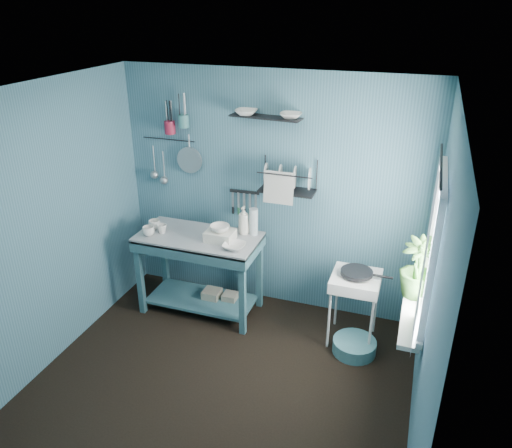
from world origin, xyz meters
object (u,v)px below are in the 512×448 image
(soap_bottle, at_px, (244,220))
(storage_tin_small, at_px, (230,302))
(dish_rack, at_px, (288,176))
(colander, at_px, (190,160))
(hotplate_stand, at_px, (353,308))
(frying_pan, at_px, (357,272))
(mug_right, at_px, (155,225))
(wash_tub, at_px, (220,236))
(work_counter, at_px, (200,273))
(storage_tin_large, at_px, (212,299))
(floor_basin, at_px, (354,346))
(mug_left, at_px, (148,231))
(mug_mid, at_px, (162,229))
(utensil_cup_teal, at_px, (183,121))
(potted_plant, at_px, (418,268))
(utensil_cup_magenta, at_px, (170,127))
(water_bottle, at_px, (254,222))

(soap_bottle, relative_size, storage_tin_small, 1.49)
(dish_rack, bearing_deg, colander, 171.84)
(hotplate_stand, relative_size, frying_pan, 2.41)
(soap_bottle, distance_m, frying_pan, 1.24)
(mug_right, distance_m, frying_pan, 2.12)
(wash_tub, xyz_separation_m, frying_pan, (1.37, 0.02, -0.17))
(work_counter, distance_m, storage_tin_large, 0.35)
(wash_tub, xyz_separation_m, floor_basin, (1.43, -0.17, -0.87))
(storage_tin_large, bearing_deg, colander, 135.07)
(mug_left, xyz_separation_m, hotplate_stand, (2.10, 0.16, -0.57))
(dish_rack, bearing_deg, mug_mid, -166.39)
(utensil_cup_teal, height_order, storage_tin_small, utensil_cup_teal)
(work_counter, distance_m, potted_plant, 2.26)
(frying_pan, distance_m, colander, 2.07)
(work_counter, relative_size, colander, 4.45)
(utensil_cup_magenta, bearing_deg, mug_right, -98.41)
(utensil_cup_teal, distance_m, storage_tin_large, 1.91)
(work_counter, distance_m, soap_bottle, 0.75)
(potted_plant, bearing_deg, frying_pan, 146.59)
(hotplate_stand, xyz_separation_m, colander, (-1.87, 0.41, 1.18))
(wash_tub, bearing_deg, mug_left, -169.14)
(wash_tub, height_order, dish_rack, dish_rack)
(mug_mid, distance_m, frying_pan, 2.01)
(work_counter, xyz_separation_m, soap_bottle, (0.42, 0.20, 0.59))
(wash_tub, distance_m, dish_rack, 0.89)
(mug_left, relative_size, mug_right, 1.00)
(soap_bottle, distance_m, storage_tin_small, 0.95)
(dish_rack, xyz_separation_m, storage_tin_large, (-0.73, -0.27, -1.40))
(floor_basin, bearing_deg, potted_plant, -18.38)
(storage_tin_small, relative_size, floor_basin, 0.49)
(colander, bearing_deg, dish_rack, -4.19)
(mug_mid, distance_m, storage_tin_large, 0.96)
(storage_tin_small, height_order, floor_basin, storage_tin_small)
(soap_bottle, height_order, dish_rack, dish_rack)
(mug_left, height_order, wash_tub, wash_tub)
(work_counter, distance_m, water_bottle, 0.81)
(utensil_cup_magenta, distance_m, colander, 0.39)
(water_bottle, relative_size, hotplate_stand, 0.39)
(mug_right, height_order, storage_tin_small, mug_right)
(dish_rack, bearing_deg, soap_bottle, -167.21)
(mug_left, bearing_deg, utensil_cup_magenta, 86.21)
(work_counter, bearing_deg, storage_tin_small, 19.10)
(dish_rack, xyz_separation_m, potted_plant, (1.30, -0.67, -0.42))
(mug_right, bearing_deg, water_bottle, 12.17)
(soap_bottle, relative_size, frying_pan, 1.00)
(dish_rack, relative_size, potted_plant, 1.06)
(frying_pan, relative_size, utensil_cup_teal, 2.31)
(potted_plant, bearing_deg, floor_basin, 161.62)
(potted_plant, distance_m, floor_basin, 1.13)
(soap_bottle, distance_m, utensil_cup_teal, 1.17)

